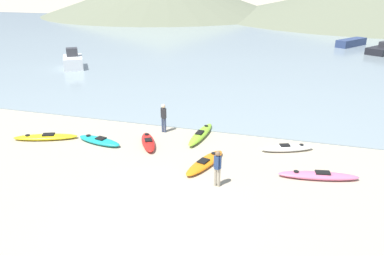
{
  "coord_description": "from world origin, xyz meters",
  "views": [
    {
      "loc": [
        4.68,
        -11.32,
        8.37
      ],
      "look_at": [
        -0.86,
        7.74,
        0.5
      ],
      "focal_mm": 35.0,
      "sensor_mm": 36.0,
      "label": 1
    }
  ],
  "objects_px": {
    "person_near_foreground": "(217,166)",
    "moored_boat_2": "(384,49)",
    "kayak_on_sand_2": "(287,148)",
    "kayak_on_sand_5": "(318,176)",
    "kayak_on_sand_4": "(148,142)",
    "kayak_on_sand_3": "(99,141)",
    "kayak_on_sand_0": "(201,134)",
    "kayak_on_sand_6": "(46,137)",
    "moored_boat_0": "(351,42)",
    "kayak_on_sand_1": "(205,163)",
    "person_near_waterline": "(164,116)",
    "moored_boat_1": "(73,61)"
  },
  "relations": [
    {
      "from": "person_near_foreground",
      "to": "moored_boat_2",
      "type": "relative_size",
      "value": 0.31
    },
    {
      "from": "kayak_on_sand_2",
      "to": "kayak_on_sand_5",
      "type": "height_order",
      "value": "kayak_on_sand_2"
    },
    {
      "from": "kayak_on_sand_4",
      "to": "kayak_on_sand_3",
      "type": "bearing_deg",
      "value": -167.92
    },
    {
      "from": "kayak_on_sand_0",
      "to": "kayak_on_sand_2",
      "type": "height_order",
      "value": "kayak_on_sand_0"
    },
    {
      "from": "kayak_on_sand_2",
      "to": "person_near_foreground",
      "type": "relative_size",
      "value": 1.68
    },
    {
      "from": "kayak_on_sand_2",
      "to": "kayak_on_sand_4",
      "type": "height_order",
      "value": "kayak_on_sand_4"
    },
    {
      "from": "kayak_on_sand_3",
      "to": "moored_boat_2",
      "type": "relative_size",
      "value": 0.53
    },
    {
      "from": "kayak_on_sand_3",
      "to": "kayak_on_sand_6",
      "type": "height_order",
      "value": "kayak_on_sand_3"
    },
    {
      "from": "kayak_on_sand_5",
      "to": "person_near_foreground",
      "type": "relative_size",
      "value": 2.17
    },
    {
      "from": "kayak_on_sand_4",
      "to": "moored_boat_0",
      "type": "relative_size",
      "value": 0.49
    },
    {
      "from": "kayak_on_sand_1",
      "to": "kayak_on_sand_3",
      "type": "relative_size",
      "value": 1.13
    },
    {
      "from": "kayak_on_sand_3",
      "to": "kayak_on_sand_1",
      "type": "bearing_deg",
      "value": -8.29
    },
    {
      "from": "person_near_waterline",
      "to": "moored_boat_2",
      "type": "height_order",
      "value": "person_near_waterline"
    },
    {
      "from": "kayak_on_sand_0",
      "to": "kayak_on_sand_2",
      "type": "relative_size",
      "value": 1.26
    },
    {
      "from": "kayak_on_sand_0",
      "to": "moored_boat_2",
      "type": "height_order",
      "value": "moored_boat_2"
    },
    {
      "from": "kayak_on_sand_1",
      "to": "moored_boat_2",
      "type": "distance_m",
      "value": 37.22
    },
    {
      "from": "kayak_on_sand_5",
      "to": "moored_boat_0",
      "type": "xyz_separation_m",
      "value": [
        5.02,
        39.07,
        0.39
      ]
    },
    {
      "from": "kayak_on_sand_1",
      "to": "kayak_on_sand_5",
      "type": "relative_size",
      "value": 0.89
    },
    {
      "from": "kayak_on_sand_5",
      "to": "kayak_on_sand_4",
      "type": "bearing_deg",
      "value": 171.49
    },
    {
      "from": "person_near_waterline",
      "to": "kayak_on_sand_4",
      "type": "bearing_deg",
      "value": -95.52
    },
    {
      "from": "kayak_on_sand_0",
      "to": "kayak_on_sand_6",
      "type": "xyz_separation_m",
      "value": [
        -8.31,
        -2.76,
        -0.03
      ]
    },
    {
      "from": "kayak_on_sand_1",
      "to": "person_near_waterline",
      "type": "bearing_deg",
      "value": 134.43
    },
    {
      "from": "kayak_on_sand_1",
      "to": "moored_boat_1",
      "type": "bearing_deg",
      "value": 136.91
    },
    {
      "from": "person_near_foreground",
      "to": "person_near_waterline",
      "type": "xyz_separation_m",
      "value": [
        -4.37,
        5.21,
        0.03
      ]
    },
    {
      "from": "kayak_on_sand_0",
      "to": "kayak_on_sand_2",
      "type": "bearing_deg",
      "value": -6.36
    },
    {
      "from": "kayak_on_sand_4",
      "to": "kayak_on_sand_0",
      "type": "bearing_deg",
      "value": 36.84
    },
    {
      "from": "kayak_on_sand_0",
      "to": "person_near_waterline",
      "type": "xyz_separation_m",
      "value": [
        -2.28,
        0.12,
        0.82
      ]
    },
    {
      "from": "kayak_on_sand_2",
      "to": "person_near_waterline",
      "type": "relative_size",
      "value": 1.62
    },
    {
      "from": "kayak_on_sand_2",
      "to": "kayak_on_sand_5",
      "type": "relative_size",
      "value": 0.77
    },
    {
      "from": "kayak_on_sand_0",
      "to": "person_near_foreground",
      "type": "bearing_deg",
      "value": -67.62
    },
    {
      "from": "kayak_on_sand_0",
      "to": "moored_boat_1",
      "type": "distance_m",
      "value": 21.75
    },
    {
      "from": "kayak_on_sand_3",
      "to": "kayak_on_sand_4",
      "type": "distance_m",
      "value": 2.72
    },
    {
      "from": "person_near_waterline",
      "to": "moored_boat_0",
      "type": "relative_size",
      "value": 0.33
    },
    {
      "from": "kayak_on_sand_1",
      "to": "moored_boat_2",
      "type": "height_order",
      "value": "moored_boat_2"
    },
    {
      "from": "moored_boat_1",
      "to": "moored_boat_2",
      "type": "relative_size",
      "value": 0.69
    },
    {
      "from": "kayak_on_sand_2",
      "to": "moored_boat_1",
      "type": "xyz_separation_m",
      "value": [
        -21.82,
        14.13,
        0.59
      ]
    },
    {
      "from": "moored_boat_0",
      "to": "kayak_on_sand_6",
      "type": "bearing_deg",
      "value": -116.98
    },
    {
      "from": "person_near_foreground",
      "to": "person_near_waterline",
      "type": "height_order",
      "value": "person_near_waterline"
    },
    {
      "from": "moored_boat_1",
      "to": "kayak_on_sand_5",
      "type": "bearing_deg",
      "value": -35.7
    },
    {
      "from": "person_near_foreground",
      "to": "moored_boat_2",
      "type": "height_order",
      "value": "person_near_foreground"
    },
    {
      "from": "kayak_on_sand_3",
      "to": "moored_boat_0",
      "type": "xyz_separation_m",
      "value": [
        16.5,
        38.32,
        0.38
      ]
    },
    {
      "from": "kayak_on_sand_3",
      "to": "person_near_waterline",
      "type": "height_order",
      "value": "person_near_waterline"
    },
    {
      "from": "moored_boat_2",
      "to": "moored_boat_1",
      "type": "bearing_deg",
      "value": -150.74
    },
    {
      "from": "kayak_on_sand_6",
      "to": "person_near_foreground",
      "type": "bearing_deg",
      "value": -12.61
    },
    {
      "from": "kayak_on_sand_5",
      "to": "person_near_foreground",
      "type": "bearing_deg",
      "value": -155.73
    },
    {
      "from": "kayak_on_sand_6",
      "to": "person_near_foreground",
      "type": "distance_m",
      "value": 10.69
    },
    {
      "from": "moored_boat_2",
      "to": "kayak_on_sand_1",
      "type": "bearing_deg",
      "value": -111.39
    },
    {
      "from": "kayak_on_sand_0",
      "to": "kayak_on_sand_4",
      "type": "xyz_separation_m",
      "value": [
        -2.47,
        -1.85,
        -0.0
      ]
    },
    {
      "from": "moored_boat_0",
      "to": "moored_boat_1",
      "type": "relative_size",
      "value": 1.41
    },
    {
      "from": "kayak_on_sand_2",
      "to": "moored_boat_1",
      "type": "height_order",
      "value": "moored_boat_1"
    }
  ]
}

